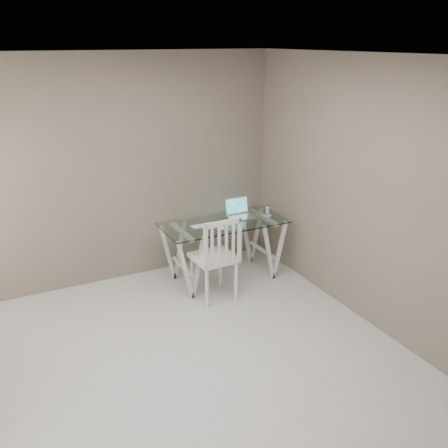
% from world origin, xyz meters
% --- Properties ---
extents(room, '(4.50, 4.52, 2.71)m').
position_xyz_m(room, '(-0.06, 0.02, 1.72)').
color(room, '#BAB7B3').
rests_on(room, ground).
extents(desk, '(1.50, 0.70, 0.75)m').
position_xyz_m(desk, '(1.10, 1.62, 0.38)').
color(desk, silver).
rests_on(desk, ground).
extents(chair, '(0.48, 0.48, 1.01)m').
position_xyz_m(chair, '(0.79, 1.18, 0.55)').
color(chair, white).
rests_on(chair, ground).
extents(laptop, '(0.32, 0.27, 0.22)m').
position_xyz_m(laptop, '(1.37, 1.73, 0.80)').
color(laptop, silver).
rests_on(laptop, desk).
extents(keyboard, '(0.31, 0.13, 0.01)m').
position_xyz_m(keyboard, '(0.83, 1.62, 0.75)').
color(keyboard, silver).
rests_on(keyboard, desk).
extents(mouse, '(0.11, 0.06, 0.03)m').
position_xyz_m(mouse, '(0.96, 1.41, 0.76)').
color(mouse, white).
rests_on(mouse, desk).
extents(phone_dock, '(0.07, 0.07, 0.13)m').
position_xyz_m(phone_dock, '(1.69, 1.59, 0.78)').
color(phone_dock, white).
rests_on(phone_dock, desk).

